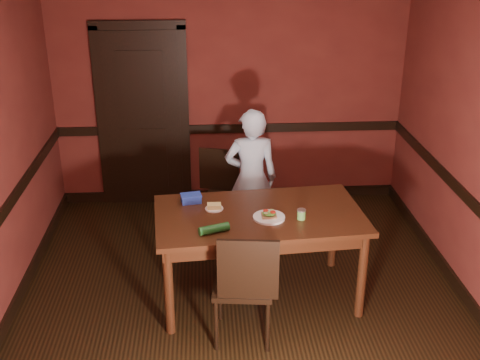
{
  "coord_description": "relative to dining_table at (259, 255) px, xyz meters",
  "views": [
    {
      "loc": [
        -0.3,
        -4.46,
        3.12
      ],
      "look_at": [
        0.0,
        0.35,
        1.05
      ],
      "focal_mm": 45.0,
      "sensor_mm": 36.0,
      "label": 1
    }
  ],
  "objects": [
    {
      "name": "food_tub",
      "position": [
        -0.58,
        0.26,
        0.45
      ],
      "size": [
        0.2,
        0.15,
        0.08
      ],
      "rotation": [
        0.0,
        0.0,
        0.17
      ],
      "color": "blue",
      "rests_on": "dining_table"
    },
    {
      "name": "cheese_saucer",
      "position": [
        -0.38,
        0.1,
        0.44
      ],
      "size": [
        0.16,
        0.16,
        0.05
      ],
      "rotation": [
        0.0,
        0.0,
        -0.07
      ],
      "color": "white",
      "rests_on": "dining_table"
    },
    {
      "name": "baseboard_left",
      "position": [
        -2.14,
        -0.13,
        -0.36
      ],
      "size": [
        0.03,
        4.5,
        0.12
      ],
      "primitive_type": "cube",
      "color": "black",
      "rests_on": "ground"
    },
    {
      "name": "dining_table",
      "position": [
        0.0,
        0.0,
        0.0
      ],
      "size": [
        1.85,
        1.14,
        0.83
      ],
      "primitive_type": "cube",
      "rotation": [
        0.0,
        0.0,
        0.08
      ],
      "color": "#34190D",
      "rests_on": "floor"
    },
    {
      "name": "wall_front",
      "position": [
        -0.15,
        -2.38,
        0.93
      ],
      "size": [
        4.0,
        0.02,
        2.7
      ],
      "primitive_type": "cube",
      "color": "maroon",
      "rests_on": "ground"
    },
    {
      "name": "sandwich_plate",
      "position": [
        0.07,
        -0.1,
        0.43
      ],
      "size": [
        0.27,
        0.27,
        0.07
      ],
      "rotation": [
        0.0,
        0.0,
        0.36
      ],
      "color": "white",
      "rests_on": "dining_table"
    },
    {
      "name": "sauce_jar",
      "position": [
        0.34,
        -0.13,
        0.46
      ],
      "size": [
        0.08,
        0.08,
        0.09
      ],
      "rotation": [
        0.0,
        0.0,
        -0.03
      ],
      "color": "#5C9746",
      "rests_on": "dining_table"
    },
    {
      "name": "person",
      "position": [
        0.01,
        0.98,
        0.32
      ],
      "size": [
        0.54,
        0.36,
        1.47
      ],
      "primitive_type": "imported",
      "rotation": [
        0.0,
        0.0,
        3.15
      ],
      "color": "silver",
      "rests_on": "floor"
    },
    {
      "name": "floor",
      "position": [
        -0.15,
        -0.13,
        -0.42
      ],
      "size": [
        4.0,
        4.5,
        0.01
      ],
      "primitive_type": "cube",
      "color": "black",
      "rests_on": "ground"
    },
    {
      "name": "wall_back",
      "position": [
        -0.15,
        2.12,
        0.93
      ],
      "size": [
        4.0,
        0.02,
        2.7
      ],
      "primitive_type": "cube",
      "color": "maroon",
      "rests_on": "ground"
    },
    {
      "name": "chair_far",
      "position": [
        -0.25,
        1.15,
        0.05
      ],
      "size": [
        0.54,
        0.54,
        0.93
      ],
      "primitive_type": null,
      "rotation": [
        0.0,
        0.0,
        -0.27
      ],
      "color": "black",
      "rests_on": "floor"
    },
    {
      "name": "door",
      "position": [
        -1.15,
        2.09,
        0.68
      ],
      "size": [
        1.05,
        0.07,
        2.2
      ],
      "color": "black",
      "rests_on": "ground"
    },
    {
      "name": "dado_right",
      "position": [
        1.83,
        -0.13,
        0.48
      ],
      "size": [
        0.03,
        4.5,
        0.1
      ],
      "primitive_type": "cube",
      "color": "black",
      "rests_on": "ground"
    },
    {
      "name": "baseboard_right",
      "position": [
        1.83,
        -0.13,
        -0.36
      ],
      "size": [
        0.03,
        4.5,
        0.12
      ],
      "primitive_type": "cube",
      "color": "black",
      "rests_on": "ground"
    },
    {
      "name": "wrapped_veg",
      "position": [
        -0.39,
        -0.33,
        0.45
      ],
      "size": [
        0.26,
        0.15,
        0.07
      ],
      "primitive_type": "cylinder",
      "rotation": [
        0.0,
        1.57,
        0.36
      ],
      "color": "#19531F",
      "rests_on": "dining_table"
    },
    {
      "name": "dado_back",
      "position": [
        -0.15,
        2.11,
        0.48
      ],
      "size": [
        4.0,
        0.03,
        0.1
      ],
      "primitive_type": "cube",
      "color": "black",
      "rests_on": "ground"
    },
    {
      "name": "baseboard_back",
      "position": [
        -0.15,
        2.11,
        -0.36
      ],
      "size": [
        4.0,
        0.03,
        0.12
      ],
      "primitive_type": "cube",
      "color": "black",
      "rests_on": "ground"
    },
    {
      "name": "chair_near",
      "position": [
        -0.18,
        -0.55,
        0.08
      ],
      "size": [
        0.51,
        0.51,
        0.99
      ],
      "primitive_type": null,
      "rotation": [
        0.0,
        0.0,
        3.03
      ],
      "color": "black",
      "rests_on": "floor"
    }
  ]
}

